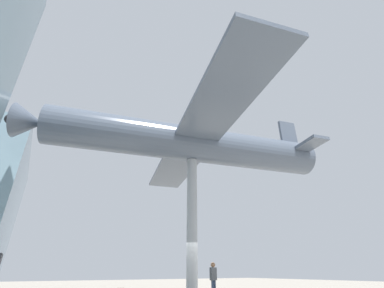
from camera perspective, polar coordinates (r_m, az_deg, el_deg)
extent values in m
cylinder|color=#999EA3|center=(12.47, 0.00, -17.59)|extent=(0.50, 0.50, 6.54)
cylinder|color=#4C5666|center=(13.76, 0.00, 0.00)|extent=(5.38, 14.38, 1.88)
cube|color=#4C5666|center=(13.76, 0.00, 0.00)|extent=(15.64, 6.10, 0.18)
cube|color=#4C5666|center=(16.63, 21.34, -2.39)|extent=(5.07, 2.20, 0.18)
cube|color=#4C5666|center=(17.11, 20.70, 1.21)|extent=(0.45, 1.11, 2.26)
cone|color=#4C5666|center=(13.93, -32.43, 4.16)|extent=(1.85, 1.57, 1.60)
sphere|color=black|center=(14.19, -35.44, 4.50)|extent=(0.44, 0.44, 0.44)
cube|color=#4C5156|center=(16.99, 4.74, -26.80)|extent=(0.30, 0.44, 0.68)
sphere|color=#936B4C|center=(16.99, 4.67, -25.19)|extent=(0.28, 0.28, 0.28)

